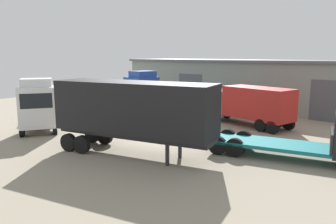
# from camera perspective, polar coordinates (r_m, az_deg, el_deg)

# --- Properties ---
(ground_plane) EXTENTS (60.00, 60.00, 0.00)m
(ground_plane) POSITION_cam_1_polar(r_m,az_deg,el_deg) (22.19, -1.87, -4.97)
(ground_plane) COLOR gray
(warehouse_building) EXTENTS (33.58, 7.27, 5.19)m
(warehouse_building) POSITION_cam_1_polar(r_m,az_deg,el_deg) (36.50, 16.43, 4.64)
(warehouse_building) COLOR gray
(warehouse_building) RESTS_ON ground_plane
(tractor_unit_white) EXTENTS (6.86, 5.60, 4.03)m
(tractor_unit_white) POSITION_cam_1_polar(r_m,az_deg,el_deg) (26.06, -21.63, 0.82)
(tractor_unit_white) COLOR silver
(tractor_unit_white) RESTS_ON ground_plane
(container_trailer_orange) EXTENTS (9.77, 4.56, 4.22)m
(container_trailer_orange) POSITION_cam_1_polar(r_m,az_deg,el_deg) (18.59, -6.17, 0.45)
(container_trailer_orange) COLOR black
(container_trailer_orange) RESTS_ON ground_plane
(box_truck_grey) EXTENTS (7.73, 3.99, 3.18)m
(box_truck_grey) POSITION_cam_1_polar(r_m,az_deg,el_deg) (27.36, 13.92, 1.46)
(box_truck_grey) COLOR gray
(box_truck_grey) RESTS_ON ground_plane
(tractor_unit_blue) EXTENTS (6.86, 3.27, 4.21)m
(tractor_unit_blue) POSITION_cam_1_polar(r_m,az_deg,el_deg) (31.22, -4.08, 3.02)
(tractor_unit_blue) COLOR #2347A3
(tractor_unit_blue) RESTS_ON ground_plane
(flatbed_truck_black) EXTENTS (8.79, 4.23, 2.74)m
(flatbed_truck_black) POSITION_cam_1_polar(r_m,az_deg,el_deg) (19.21, 25.50, -4.28)
(flatbed_truck_black) COLOR black
(flatbed_truck_black) RESTS_ON ground_plane
(gravel_pile) EXTENTS (3.32, 3.32, 1.42)m
(gravel_pile) POSITION_cam_1_polar(r_m,az_deg,el_deg) (32.69, -13.35, 0.86)
(gravel_pile) COLOR #423D38
(gravel_pile) RESTS_ON ground_plane
(traffic_cone) EXTENTS (0.40, 0.40, 0.55)m
(traffic_cone) POSITION_cam_1_polar(r_m,az_deg,el_deg) (28.12, -10.19, -1.41)
(traffic_cone) COLOR black
(traffic_cone) RESTS_ON ground_plane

